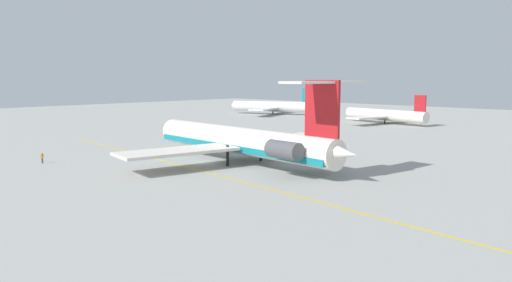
# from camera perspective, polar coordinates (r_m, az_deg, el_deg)

# --- Properties ---
(ground) EXTENTS (354.30, 354.30, 0.00)m
(ground) POSITION_cam_1_polar(r_m,az_deg,el_deg) (81.42, -5.84, -2.59)
(ground) COLOR #9E9E99
(main_jetliner) EXTENTS (46.88, 41.48, 13.65)m
(main_jetliner) POSITION_cam_1_polar(r_m,az_deg,el_deg) (80.47, -1.35, 0.01)
(main_jetliner) COLOR silver
(main_jetliner) RESTS_ON ground
(airliner_far_left) EXTENTS (33.04, 33.20, 10.18)m
(airliner_far_left) POSITION_cam_1_polar(r_m,az_deg,el_deg) (188.12, 1.71, 4.01)
(airliner_far_left) COLOR white
(airliner_far_left) RESTS_ON ground
(airliner_mid_left) EXTENTS (29.99, 29.77, 8.96)m
(airliner_mid_left) POSITION_cam_1_polar(r_m,az_deg,el_deg) (155.68, 14.38, 2.94)
(airliner_mid_left) COLOR silver
(airliner_mid_left) RESTS_ON ground
(ground_crew_near_nose) EXTENTS (0.42, 0.27, 1.70)m
(ground_crew_near_nose) POSITION_cam_1_polar(r_m,az_deg,el_deg) (111.10, -0.83, 0.67)
(ground_crew_near_nose) COLOR black
(ground_crew_near_nose) RESTS_ON ground
(ground_crew_near_tail) EXTENTS (0.29, 0.45, 1.78)m
(ground_crew_near_tail) POSITION_cam_1_polar(r_m,az_deg,el_deg) (88.43, -23.40, -1.63)
(ground_crew_near_tail) COLOR black
(ground_crew_near_tail) RESTS_ON ground
(safety_cone_nose) EXTENTS (0.40, 0.40, 0.55)m
(safety_cone_nose) POSITION_cam_1_polar(r_m,az_deg,el_deg) (110.36, -3.33, 0.20)
(safety_cone_nose) COLOR #EA590F
(safety_cone_nose) RESTS_ON ground
(taxiway_centreline) EXTENTS (95.20, 11.66, 0.01)m
(taxiway_centreline) POSITION_cam_1_polar(r_m,az_deg,el_deg) (76.01, -6.88, -3.32)
(taxiway_centreline) COLOR gold
(taxiway_centreline) RESTS_ON ground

